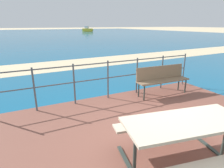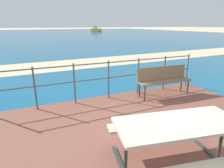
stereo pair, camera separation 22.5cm
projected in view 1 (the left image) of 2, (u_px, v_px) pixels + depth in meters
name	position (u px, v px, depth m)	size (l,w,h in m)	color
ground_plane	(163.00, 143.00, 3.55)	(240.00, 240.00, 0.00)	beige
patio_paving	(163.00, 141.00, 3.54)	(6.40, 5.20, 0.06)	brown
sea_water	(27.00, 35.00, 37.70)	(90.00, 90.00, 0.01)	#145B84
beach_strip	(65.00, 65.00, 10.31)	(54.00, 2.78, 0.01)	beige
picnic_table	(185.00, 132.00, 2.70)	(1.98, 1.69, 0.77)	#BCAD93
park_bench	(162.00, 77.00, 5.72)	(1.69, 0.50, 0.86)	#7A6047
railing_fence	(108.00, 75.00, 5.37)	(5.94, 0.04, 1.10)	#4C5156
boat_near	(88.00, 30.00, 56.04)	(3.23, 2.94, 1.57)	yellow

